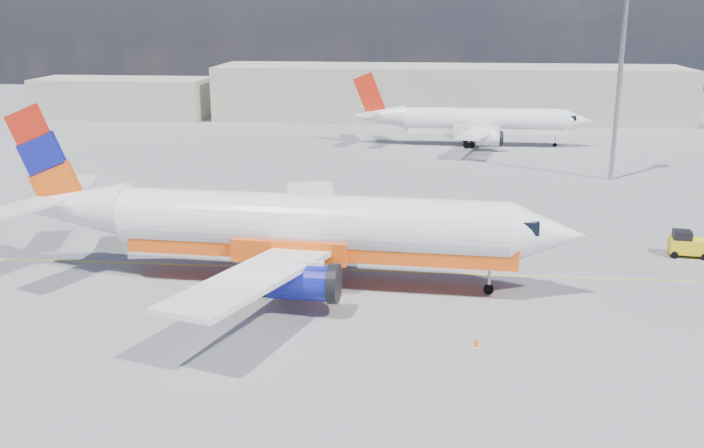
# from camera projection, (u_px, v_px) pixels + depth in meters

# --- Properties ---
(ground) EXTENTS (240.00, 240.00, 0.00)m
(ground) POSITION_uv_depth(u_px,v_px,m) (389.00, 287.00, 48.66)
(ground) COLOR slate
(ground) RESTS_ON ground
(taxi_line) EXTENTS (70.00, 0.15, 0.01)m
(taxi_line) POSITION_uv_depth(u_px,v_px,m) (391.00, 272.00, 51.53)
(taxi_line) COLOR yellow
(taxi_line) RESTS_ON ground
(terminal_main) EXTENTS (70.00, 14.00, 8.00)m
(terminal_main) POSITION_uv_depth(u_px,v_px,m) (448.00, 93.00, 118.97)
(terminal_main) COLOR #B6AD9D
(terminal_main) RESTS_ON ground
(terminal_annex) EXTENTS (26.00, 10.00, 6.00)m
(terminal_annex) POSITION_uv_depth(u_px,v_px,m) (123.00, 98.00, 121.07)
(terminal_annex) COLOR #B6AD9D
(terminal_annex) RESTS_ON ground
(main_jet) EXTENTS (36.46, 28.78, 11.05)m
(main_jet) POSITION_uv_depth(u_px,v_px,m) (294.00, 227.00, 48.47)
(main_jet) COLOR white
(main_jet) RESTS_ON ground
(second_jet) EXTENTS (29.47, 23.35, 8.94)m
(second_jet) POSITION_uv_depth(u_px,v_px,m) (476.00, 122.00, 96.76)
(second_jet) COLOR white
(second_jet) RESTS_ON ground
(gse_tug) EXTENTS (2.71, 1.85, 1.83)m
(gse_tug) POSITION_uv_depth(u_px,v_px,m) (687.00, 244.00, 54.45)
(gse_tug) COLOR black
(gse_tug) RESTS_ON ground
(traffic_cone) EXTENTS (0.37, 0.37, 0.51)m
(traffic_cone) POSITION_uv_depth(u_px,v_px,m) (477.00, 342.00, 40.16)
(traffic_cone) COLOR white
(traffic_cone) RESTS_ON ground
(floodlight_mast) EXTENTS (1.60, 1.60, 21.98)m
(floodlight_mast) POSITION_uv_depth(u_px,v_px,m) (623.00, 45.00, 75.06)
(floodlight_mast) COLOR #95949C
(floodlight_mast) RESTS_ON ground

